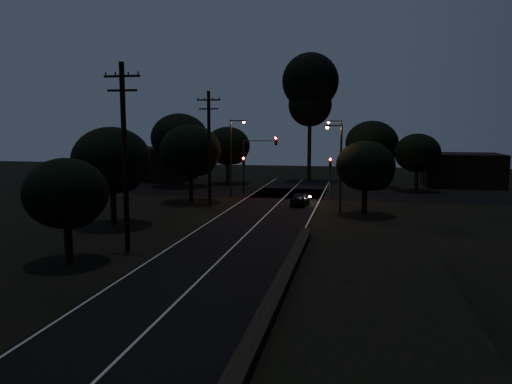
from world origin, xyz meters
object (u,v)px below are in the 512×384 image
at_px(tall_pine, 310,89).
at_px(signal_mast, 259,155).
at_px(streetlight_a, 233,153).
at_px(streetlight_b, 339,151).
at_px(signal_left, 244,168).
at_px(signal_right, 330,170).
at_px(streetlight_c, 339,162).
at_px(car, 300,199).
at_px(utility_pole_mid, 125,154).
at_px(utility_pole_far, 209,147).

height_order(tall_pine, signal_mast, tall_pine).
height_order(streetlight_a, streetlight_b, same).
relative_size(tall_pine, signal_left, 4.12).
relative_size(signal_right, streetlight_c, 0.55).
relative_size(tall_pine, signal_right, 4.12).
bearing_deg(streetlight_a, car, -27.98).
relative_size(streetlight_b, streetlight_c, 1.07).
relative_size(tall_pine, car, 4.82).
relative_size(signal_left, streetlight_a, 0.51).
relative_size(streetlight_a, car, 2.28).
bearing_deg(car, signal_right, -106.51).
relative_size(signal_left, streetlight_b, 0.51).
bearing_deg(utility_pole_mid, utility_pole_far, 90.00).
height_order(signal_mast, car, signal_mast).
xyz_separation_m(utility_pole_mid, streetlight_c, (11.83, 15.00, -1.39)).
bearing_deg(signal_left, car, -41.34).
height_order(utility_pole_far, streetlight_c, utility_pole_far).
bearing_deg(signal_mast, streetlight_a, -140.23).
bearing_deg(car, streetlight_c, 137.70).
distance_m(signal_mast, streetlight_a, 3.13).
xyz_separation_m(utility_pole_mid, utility_pole_far, (0.00, 17.00, -0.25)).
bearing_deg(streetlight_c, signal_left, 136.24).
bearing_deg(signal_mast, signal_right, -0.03).
bearing_deg(utility_pole_mid, streetlight_c, 51.74).
height_order(utility_pole_far, signal_mast, utility_pole_far).
height_order(signal_right, streetlight_b, streetlight_b).
distance_m(utility_pole_far, signal_mast, 8.64).
distance_m(utility_pole_far, signal_left, 8.53).
height_order(utility_pole_mid, signal_mast, utility_pole_mid).
bearing_deg(tall_pine, streetlight_c, -79.07).
bearing_deg(signal_right, signal_mast, 179.97).
distance_m(utility_pole_mid, streetlight_b, 31.15).
relative_size(utility_pole_far, signal_mast, 1.68).
relative_size(tall_pine, streetlight_a, 2.11).
height_order(tall_pine, car, tall_pine).
height_order(signal_left, signal_mast, signal_mast).
bearing_deg(streetlight_a, tall_pine, 69.64).
relative_size(utility_pole_mid, streetlight_c, 1.47).
relative_size(signal_right, streetlight_a, 0.51).
distance_m(utility_pole_mid, signal_right, 27.30).
distance_m(streetlight_a, streetlight_c, 13.72).
xyz_separation_m(signal_left, streetlight_b, (9.91, 4.01, 1.80)).
relative_size(utility_pole_mid, signal_right, 2.68).
bearing_deg(signal_left, tall_pine, 69.54).
bearing_deg(streetlight_a, streetlight_b, 29.48).
xyz_separation_m(signal_right, streetlight_b, (0.71, 4.01, 1.80)).
height_order(tall_pine, signal_left, tall_pine).
bearing_deg(streetlight_a, utility_pole_far, -96.59).
bearing_deg(streetlight_b, utility_pole_far, -133.30).
relative_size(signal_right, car, 1.17).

